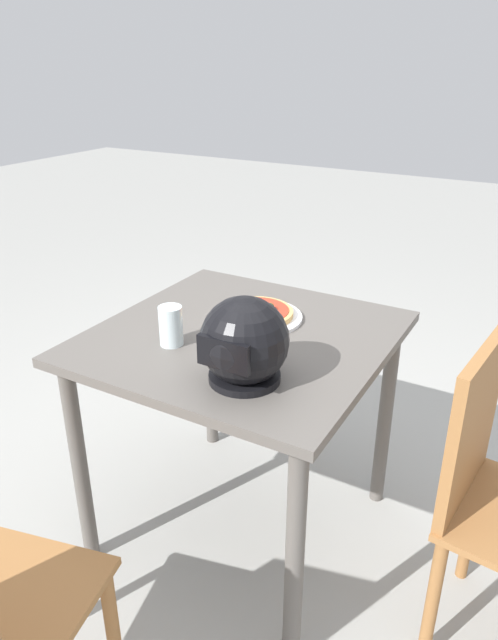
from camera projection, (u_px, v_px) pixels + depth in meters
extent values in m
plane|color=#9E9E99|center=(243.00, 524.00, 2.11)|extent=(14.00, 14.00, 0.00)
cube|color=#5B5651|center=(242.00, 338.00, 1.80)|extent=(0.87, 0.87, 0.03)
cylinder|color=#5B5651|center=(385.00, 416.00, 2.09)|extent=(0.05, 0.05, 0.74)
cylinder|color=#5B5651|center=(210.00, 366.00, 2.42)|extent=(0.05, 0.05, 0.74)
cylinder|color=#5B5651|center=(295.00, 559.00, 1.49)|extent=(0.05, 0.05, 0.74)
cylinder|color=#5B5651|center=(80.00, 467.00, 1.83)|extent=(0.05, 0.05, 0.74)
cylinder|color=white|center=(256.00, 317.00, 1.89)|extent=(0.30, 0.30, 0.01)
cylinder|color=tan|center=(256.00, 313.00, 1.89)|extent=(0.24, 0.24, 0.02)
cylinder|color=red|center=(256.00, 310.00, 1.88)|extent=(0.21, 0.21, 0.00)
sphere|color=#234C1E|center=(265.00, 310.00, 1.85)|extent=(0.03, 0.03, 0.03)
sphere|color=#234C1E|center=(261.00, 310.00, 1.85)|extent=(0.03, 0.03, 0.03)
sphere|color=#234C1E|center=(270.00, 307.00, 1.87)|extent=(0.03, 0.03, 0.03)
cylinder|color=#E0D172|center=(252.00, 317.00, 1.80)|extent=(0.02, 0.02, 0.02)
cylinder|color=#E0D172|center=(231.00, 311.00, 1.85)|extent=(0.02, 0.02, 0.02)
cylinder|color=#E0D172|center=(258.00, 304.00, 1.90)|extent=(0.02, 0.02, 0.02)
sphere|color=black|center=(244.00, 340.00, 1.49)|extent=(0.23, 0.23, 0.23)
cylinder|color=black|center=(245.00, 376.00, 1.53)|extent=(0.19, 0.19, 0.02)
cube|color=black|center=(223.00, 355.00, 1.41)|extent=(0.14, 0.02, 0.08)
cylinder|color=silver|center=(171.00, 326.00, 1.70)|extent=(0.07, 0.07, 0.12)
cube|color=#996638|center=(473.00, 425.00, 1.51)|extent=(0.07, 0.38, 0.45)
cylinder|color=#996638|center=(471.00, 524.00, 1.82)|extent=(0.04, 0.04, 0.43)
cylinder|color=#996638|center=(433.00, 599.00, 1.56)|extent=(0.04, 0.04, 0.43)
cylinder|color=#996638|center=(0.00, 599.00, 1.57)|extent=(0.04, 0.04, 0.43)
cylinder|color=#996638|center=(113.00, 632.00, 1.48)|extent=(0.04, 0.04, 0.43)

